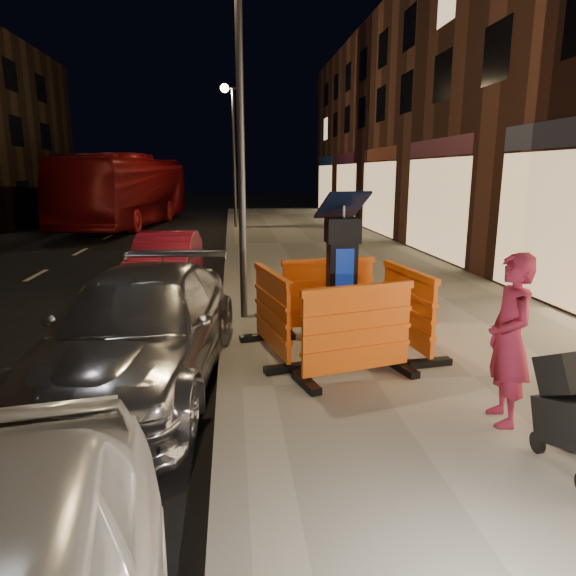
{
  "coord_description": "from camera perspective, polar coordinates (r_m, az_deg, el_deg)",
  "views": [
    {
      "loc": [
        0.07,
        -5.65,
        2.62
      ],
      "look_at": [
        0.8,
        1.0,
        1.1
      ],
      "focal_mm": 32.0,
      "sensor_mm": 36.0,
      "label": 1
    }
  ],
  "objects": [
    {
      "name": "kerb",
      "position": [
        6.2,
        -6.49,
        -11.52
      ],
      "size": [
        0.3,
        60.0,
        0.15
      ],
      "primitive_type": "cube",
      "color": "slate",
      "rests_on": "ground"
    },
    {
      "name": "street_lamp_mid",
      "position": [
        8.67,
        -5.27,
        16.24
      ],
      "size": [
        0.12,
        0.12,
        6.0
      ],
      "primitive_type": "cylinder",
      "color": "#3F3F44",
      "rests_on": "sidewalk"
    },
    {
      "name": "bus_doubledecker",
      "position": [
        26.78,
        -17.09,
        6.62
      ],
      "size": [
        4.45,
        12.57,
        3.43
      ],
      "primitive_type": "imported",
      "rotation": [
        0.0,
        0.0,
        -0.13
      ],
      "color": "maroon",
      "rests_on": "ground"
    },
    {
      "name": "barrier_bldgside",
      "position": [
        7.38,
        13.12,
        -2.36
      ],
      "size": [
        0.83,
        1.57,
        1.17
      ],
      "primitive_type": "cube",
      "rotation": [
        0.0,
        0.0,
        1.71
      ],
      "color": "orange",
      "rests_on": "sidewalk"
    },
    {
      "name": "sidewalk",
      "position": [
        6.86,
        19.86,
        -9.79
      ],
      "size": [
        6.0,
        60.0,
        0.15
      ],
      "primitive_type": "cube",
      "color": "gray",
      "rests_on": "ground"
    },
    {
      "name": "barrier_kerbside",
      "position": [
        6.99,
        -1.77,
        -2.87
      ],
      "size": [
        0.92,
        1.6,
        1.17
      ],
      "primitive_type": "cube",
      "rotation": [
        0.0,
        0.0,
        1.78
      ],
      "color": "orange",
      "rests_on": "sidewalk"
    },
    {
      "name": "car_red",
      "position": [
        12.47,
        -13.26,
        0.31
      ],
      "size": [
        1.51,
        3.83,
        1.24
      ],
      "primitive_type": "imported",
      "rotation": [
        0.0,
        0.0,
        -0.05
      ],
      "color": "maroon",
      "rests_on": "ground"
    },
    {
      "name": "barrier_back",
      "position": [
        8.02,
        4.47,
        -0.84
      ],
      "size": [
        1.57,
        0.8,
        1.17
      ],
      "primitive_type": "cube",
      "rotation": [
        0.0,
        0.0,
        0.13
      ],
      "color": "orange",
      "rests_on": "sidewalk"
    },
    {
      "name": "barrier_front",
      "position": [
        6.23,
        7.7,
        -4.93
      ],
      "size": [
        1.61,
        0.99,
        1.17
      ],
      "primitive_type": "cube",
      "rotation": [
        0.0,
        0.0,
        0.27
      ],
      "color": "orange",
      "rests_on": "sidewalk"
    },
    {
      "name": "man",
      "position": [
        5.49,
        23.38,
        -5.31
      ],
      "size": [
        0.5,
        0.68,
        1.73
      ],
      "primitive_type": "imported",
      "rotation": [
        0.0,
        0.0,
        -1.72
      ],
      "color": "maroon",
      "rests_on": "sidewalk"
    },
    {
      "name": "car_silver",
      "position": [
        6.9,
        -15.69,
        -10.01
      ],
      "size": [
        2.47,
        4.99,
        1.4
      ],
      "primitive_type": "imported",
      "rotation": [
        0.0,
        0.0,
        -0.11
      ],
      "color": "#A9A9AE",
      "rests_on": "ground"
    },
    {
      "name": "parking_kiosk",
      "position": [
        7.01,
        5.96,
        1.02
      ],
      "size": [
        0.77,
        0.77,
        2.1
      ],
      "primitive_type": "cube",
      "rotation": [
        0.0,
        0.0,
        0.18
      ],
      "color": "black",
      "rests_on": "sidewalk"
    },
    {
      "name": "ground_plane",
      "position": [
        6.23,
        -6.47,
        -12.15
      ],
      "size": [
        120.0,
        120.0,
        0.0
      ],
      "primitive_type": "plane",
      "color": "black",
      "rests_on": "ground"
    },
    {
      "name": "street_lamp_far",
      "position": [
        23.66,
        -6.0,
        14.01
      ],
      "size": [
        0.12,
        0.12,
        6.0
      ],
      "primitive_type": "cylinder",
      "color": "#3F3F44",
      "rests_on": "sidewalk"
    }
  ]
}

